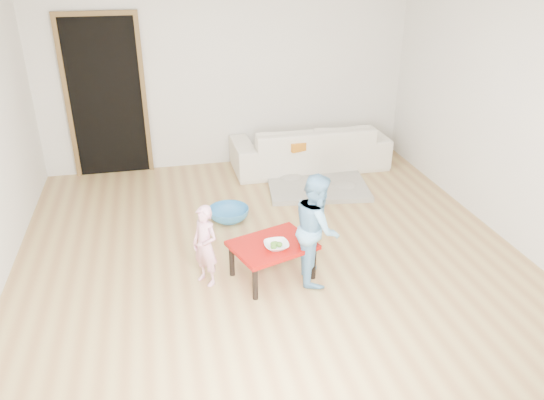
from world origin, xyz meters
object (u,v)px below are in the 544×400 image
object	(u,v)px
red_table	(272,260)
bowl	(276,246)
sofa	(309,146)
child_pink	(205,246)
basin	(229,214)
child_blue	(317,228)

from	to	relation	value
red_table	bowl	size ratio (longest dim) A/B	3.26
sofa	child_pink	bearing A→B (deg)	55.14
basin	sofa	bearing A→B (deg)	44.87
child_pink	bowl	bearing A→B (deg)	40.25
sofa	child_blue	bearing A→B (deg)	74.34
sofa	basin	world-z (taller)	sofa
red_table	child_pink	world-z (taller)	child_pink
child_pink	child_blue	distance (m)	1.02
sofa	child_blue	size ratio (longest dim) A/B	2.04
bowl	basin	size ratio (longest dim) A/B	0.48
sofa	child_pink	world-z (taller)	child_pink
sofa	red_table	size ratio (longest dim) A/B	2.95
red_table	child_pink	xyz separation A→B (m)	(-0.61, 0.05, 0.21)
red_table	basin	distance (m)	1.25
bowl	child_pink	world-z (taller)	child_pink
child_pink	basin	xyz separation A→B (m)	(0.38, 1.18, -0.32)
bowl	basin	distance (m)	1.37
sofa	child_pink	distance (m)	3.04
child_blue	child_pink	bearing A→B (deg)	91.72
red_table	basin	size ratio (longest dim) A/B	1.57
child_pink	child_blue	bearing A→B (deg)	45.01
sofa	basin	distance (m)	1.90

